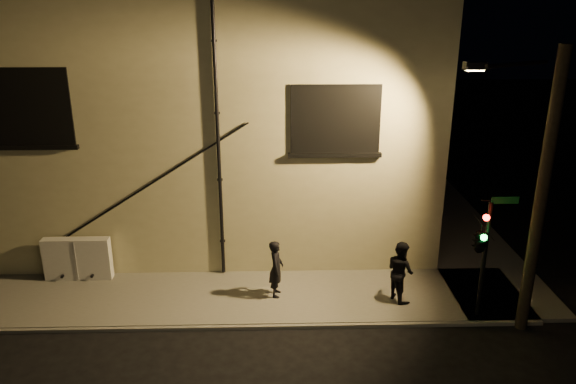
{
  "coord_description": "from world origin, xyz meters",
  "views": [
    {
      "loc": [
        -0.23,
        -12.92,
        8.42
      ],
      "look_at": [
        0.19,
        1.8,
        3.2
      ],
      "focal_mm": 35.0,
      "sensor_mm": 36.0,
      "label": 1
    }
  ],
  "objects_px": {
    "traffic_signal": "(481,239)",
    "utility_cabinet": "(78,259)",
    "streetlamp_pole": "(538,189)",
    "pedestrian_a": "(276,269)",
    "pedestrian_b": "(400,271)"
  },
  "relations": [
    {
      "from": "traffic_signal",
      "to": "utility_cabinet",
      "type": "bearing_deg",
      "value": 167.51
    },
    {
      "from": "traffic_signal",
      "to": "streetlamp_pole",
      "type": "distance_m",
      "value": 1.89
    },
    {
      "from": "pedestrian_a",
      "to": "traffic_signal",
      "type": "distance_m",
      "value": 5.64
    },
    {
      "from": "utility_cabinet",
      "to": "traffic_signal",
      "type": "xyz_separation_m",
      "value": [
        11.35,
        -2.51,
        1.64
      ]
    },
    {
      "from": "utility_cabinet",
      "to": "traffic_signal",
      "type": "distance_m",
      "value": 11.74
    },
    {
      "from": "utility_cabinet",
      "to": "pedestrian_b",
      "type": "bearing_deg",
      "value": -8.97
    },
    {
      "from": "pedestrian_b",
      "to": "streetlamp_pole",
      "type": "xyz_separation_m",
      "value": [
        2.92,
        -1.3,
        2.88
      ]
    },
    {
      "from": "pedestrian_b",
      "to": "pedestrian_a",
      "type": "bearing_deg",
      "value": 60.91
    },
    {
      "from": "pedestrian_a",
      "to": "streetlamp_pole",
      "type": "height_order",
      "value": "streetlamp_pole"
    },
    {
      "from": "utility_cabinet",
      "to": "pedestrian_b",
      "type": "height_order",
      "value": "pedestrian_b"
    },
    {
      "from": "utility_cabinet",
      "to": "pedestrian_a",
      "type": "height_order",
      "value": "pedestrian_a"
    },
    {
      "from": "pedestrian_a",
      "to": "streetlamp_pole",
      "type": "xyz_separation_m",
      "value": [
        6.43,
        -1.62,
        2.92
      ]
    },
    {
      "from": "pedestrian_a",
      "to": "streetlamp_pole",
      "type": "distance_m",
      "value": 7.25
    },
    {
      "from": "utility_cabinet",
      "to": "streetlamp_pole",
      "type": "xyz_separation_m",
      "value": [
        12.49,
        -2.81,
        3.11
      ]
    },
    {
      "from": "pedestrian_a",
      "to": "pedestrian_b",
      "type": "relative_size",
      "value": 0.96
    }
  ]
}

